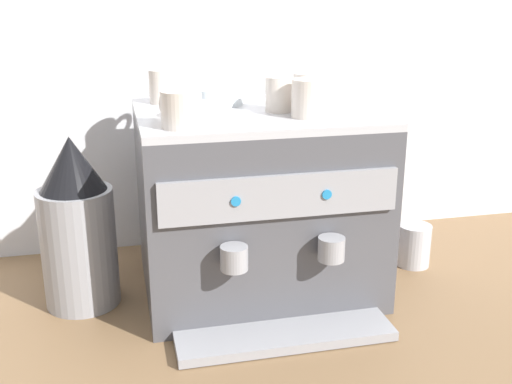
% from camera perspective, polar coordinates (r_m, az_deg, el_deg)
% --- Properties ---
extents(ground_plane, '(4.00, 4.00, 0.00)m').
position_cam_1_polar(ground_plane, '(1.56, 0.00, -8.44)').
color(ground_plane, brown).
extents(tiled_backsplash_wall, '(2.80, 0.03, 0.99)m').
position_cam_1_polar(tiled_backsplash_wall, '(1.72, -2.52, 11.45)').
color(tiled_backsplash_wall, silver).
rests_on(tiled_backsplash_wall, ground_plane).
extents(espresso_machine, '(0.54, 0.54, 0.44)m').
position_cam_1_polar(espresso_machine, '(1.47, 0.04, -0.95)').
color(espresso_machine, '#4C4C51').
rests_on(espresso_machine, ground_plane).
extents(ceramic_cup_0, '(0.07, 0.12, 0.08)m').
position_cam_1_polar(ceramic_cup_0, '(1.34, 4.75, 8.62)').
color(ceramic_cup_0, beige).
rests_on(ceramic_cup_0, espresso_machine).
extents(ceramic_cup_1, '(0.06, 0.10, 0.08)m').
position_cam_1_polar(ceramic_cup_1, '(1.52, -8.60, 9.60)').
color(ceramic_cup_1, beige).
rests_on(ceramic_cup_1, espresso_machine).
extents(ceramic_cup_2, '(0.06, 0.10, 0.08)m').
position_cam_1_polar(ceramic_cup_2, '(1.40, 2.09, 9.01)').
color(ceramic_cup_2, beige).
rests_on(ceramic_cup_2, espresso_machine).
extents(ceramic_cup_3, '(0.07, 0.10, 0.07)m').
position_cam_1_polar(ceramic_cup_3, '(1.55, 4.80, 9.64)').
color(ceramic_cup_3, beige).
rests_on(ceramic_cup_3, espresso_machine).
extents(ceramic_cup_4, '(0.08, 0.12, 0.07)m').
position_cam_1_polar(ceramic_cup_4, '(1.24, -7.03, 7.60)').
color(ceramic_cup_4, beige).
rests_on(ceramic_cup_4, espresso_machine).
extents(ceramic_bowl_0, '(0.13, 0.13, 0.04)m').
position_cam_1_polar(ceramic_bowl_0, '(1.49, -3.68, 8.77)').
color(ceramic_bowl_0, silver).
rests_on(ceramic_bowl_0, espresso_machine).
extents(ceramic_bowl_1, '(0.10, 0.10, 0.03)m').
position_cam_1_polar(ceramic_bowl_1, '(1.34, -5.84, 7.49)').
color(ceramic_bowl_1, silver).
rests_on(ceramic_bowl_1, espresso_machine).
extents(coffee_grinder, '(0.17, 0.17, 0.40)m').
position_cam_1_polar(coffee_grinder, '(1.45, -16.13, -3.15)').
color(coffee_grinder, '#939399').
rests_on(coffee_grinder, ground_plane).
extents(milk_pitcher, '(0.09, 0.09, 0.11)m').
position_cam_1_polar(milk_pitcher, '(1.69, 14.34, -4.76)').
color(milk_pitcher, '#B7B7BC').
rests_on(milk_pitcher, ground_plane).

